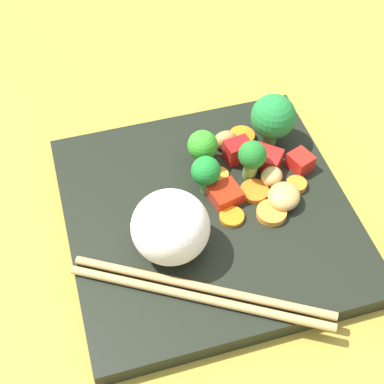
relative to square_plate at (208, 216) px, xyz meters
The scene contains 21 objects.
ground_plane 1.99cm from the square_plate, ahead, with size 110.00×110.00×2.00cm, color #A48B33.
square_plate is the anchor object (origin of this frame).
rice_mound 7.32cm from the square_plate, 123.06° to the left, with size 7.41×7.39×6.74cm, color white.
broccoli_floret_0 4.56cm from the square_plate, 13.45° to the right, with size 3.08×3.08×4.21cm.
broccoli_floret_1 7.54cm from the square_plate, 62.86° to the right, with size 2.97×2.97×4.84cm.
broccoli_floret_2 7.49cm from the square_plate, 13.57° to the right, with size 3.25×3.25×4.34cm.
broccoli_floret_3 13.06cm from the square_plate, 53.80° to the right, with size 4.92×4.92×6.11cm.
carrot_slice_0 10.91cm from the square_plate, 39.63° to the right, with size 2.89×2.89×0.77cm, color orange.
carrot_slice_1 4.85cm from the square_plate, 32.92° to the right, with size 2.13×2.13×0.43cm, color orange.
carrot_slice_2 5.48cm from the square_plate, 83.16° to the right, with size 2.99×2.99×0.51cm, color orange.
carrot_slice_3 2.82cm from the square_plate, 132.33° to the right, with size 2.50×2.50×0.45cm, color orange.
carrot_slice_4 6.50cm from the square_plate, 114.12° to the right, with size 3.06×3.06×0.70cm, color orange.
carrot_slice_5 9.84cm from the square_plate, 89.83° to the right, with size 2.15×2.15×0.68cm, color orange.
pepper_chunk_0 11.69cm from the square_plate, 77.90° to the right, with size 2.39×2.19×1.80cm, color red.
pepper_chunk_1 9.08cm from the square_plate, 64.11° to the right, with size 3.04×2.53×1.85cm, color red.
pepper_chunk_2 2.85cm from the square_plate, 68.02° to the right, with size 2.88×3.00×1.41cm, color red.
pepper_chunk_3 8.19cm from the square_plate, 42.89° to the right, with size 2.75×2.03×2.36cm, color red.
chicken_piece_0 7.86cm from the square_plate, 79.35° to the right, with size 2.44×2.19×1.90cm, color tan.
chicken_piece_1 9.38cm from the square_plate, 30.94° to the right, with size 2.72×1.97×2.10cm, color #B78947.
chicken_piece_2 7.98cm from the square_plate, 101.23° to the right, with size 3.60×3.30×2.05cm, color tan.
chopstick_pair 9.90cm from the square_plate, 156.66° to the left, with size 14.70×21.63×0.80cm.
Camera 1 is at (-33.66, 12.95, 48.61)cm, focal length 54.20 mm.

